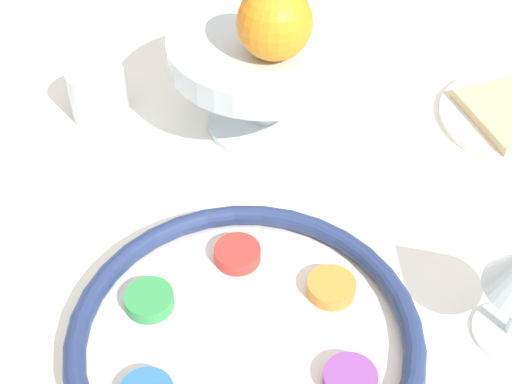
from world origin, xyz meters
The scene contains 4 objects.
seder_plate centered at (-0.13, 0.10, 0.74)m, with size 0.31×0.31×0.03m.
fruit_stand centered at (0.19, 0.06, 0.82)m, with size 0.22×0.22×0.12m.
orange_fruit centered at (0.15, 0.05, 0.89)m, with size 0.08×0.08×0.08m.
cup_mid centered at (0.22, 0.25, 0.76)m, with size 0.07×0.07×0.06m.
Camera 1 is at (-0.48, 0.13, 1.27)m, focal length 50.00 mm.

